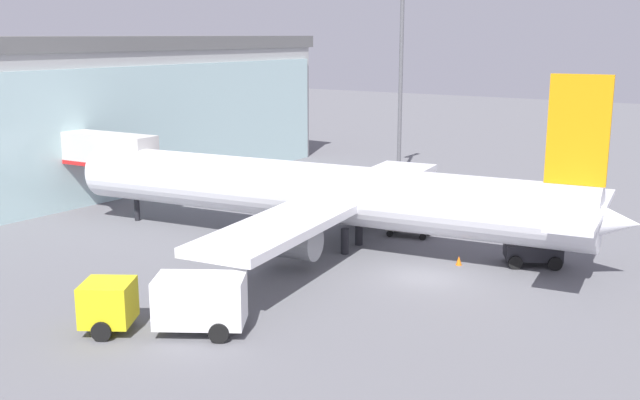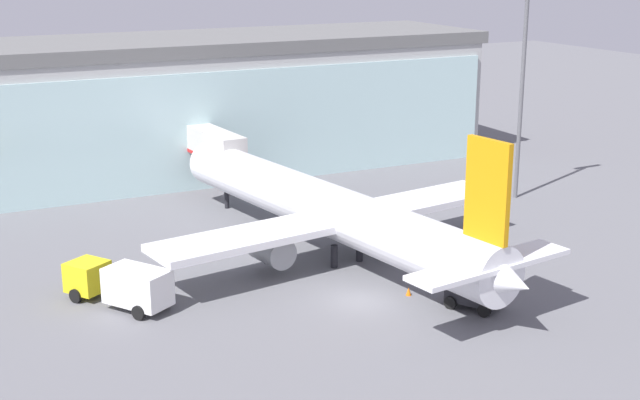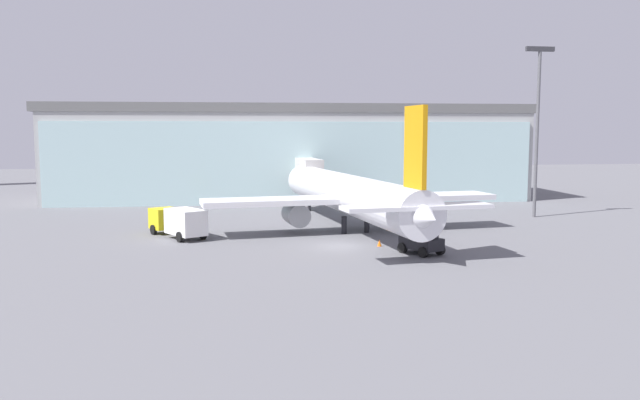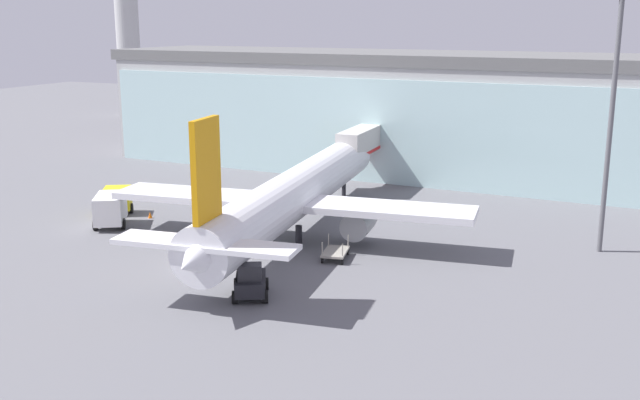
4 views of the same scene
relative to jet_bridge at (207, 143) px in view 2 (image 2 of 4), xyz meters
The scene contains 10 objects.
ground 28.54m from the jet_bridge, 91.78° to the right, with size 240.00×240.00×0.00m, color slate.
terminal_building 10.01m from the jet_bridge, 95.12° to the left, with size 66.07×18.66×13.08m.
jet_bridge is the anchor object (origin of this frame).
apron_light_mast 28.13m from the jet_bridge, 30.73° to the right, with size 3.20×0.40×18.48m.
airplane 19.88m from the jet_bridge, 85.72° to the right, with size 28.30×38.24×11.20m.
catering_truck 26.27m from the jet_bridge, 123.34° to the right, with size 5.62×7.40×2.65m.
baggage_cart 24.71m from the jet_bridge, 74.46° to the right, with size 2.13×3.06×1.50m.
pushback_tug 33.07m from the jet_bridge, 81.80° to the right, with size 3.29×3.68×2.30m.
safety_cone_nose 29.23m from the jet_bridge, 85.53° to the right, with size 0.36×0.36×0.55m, color orange.
safety_cone_wingtip 23.45m from the jet_bridge, 122.38° to the right, with size 0.36×0.36×0.55m, color orange.
Camera 2 is at (-27.07, -44.60, 21.41)m, focal length 50.00 mm.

